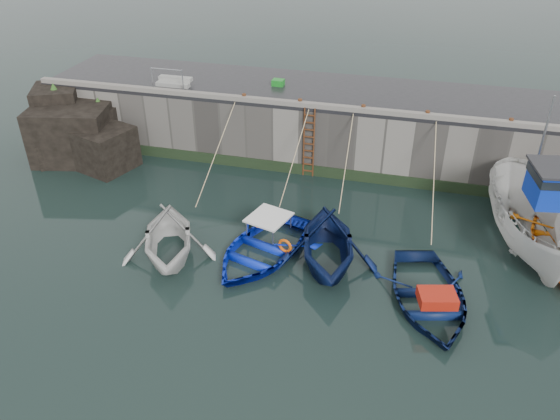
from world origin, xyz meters
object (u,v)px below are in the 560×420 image
(ladder, at_px, (309,143))
(fish_crate, at_px, (278,82))
(bollard_d, at_px, (427,114))
(bollard_a, at_px, (244,97))
(boat_far_white, at_px, (535,222))
(boat_near_blue, at_px, (262,254))
(boat_near_navy, at_px, (427,302))
(bollard_e, at_px, (511,122))
(bollard_c, at_px, (363,108))
(boat_near_white, at_px, (170,254))
(boat_near_blacktrim, at_px, (326,262))
(bollard_b, at_px, (300,102))

(ladder, relative_size, fish_crate, 5.95)
(bollard_d, bearing_deg, bollard_a, 180.00)
(boat_far_white, bearing_deg, boat_near_blue, -172.67)
(boat_near_navy, distance_m, bollard_e, 8.75)
(ladder, xyz_separation_m, bollard_c, (2.20, 0.34, 1.71))
(ladder, distance_m, bollard_c, 2.81)
(boat_near_blue, relative_size, fish_crate, 9.03)
(boat_near_white, xyz_separation_m, fish_crate, (1.45, 9.68, 3.30))
(ladder, relative_size, bollard_e, 11.43)
(bollard_a, relative_size, bollard_d, 1.00)
(bollard_a, distance_m, bollard_d, 7.80)
(boat_near_blue, relative_size, boat_near_blacktrim, 1.08)
(fish_crate, height_order, bollard_d, same)
(bollard_a, bearing_deg, boat_near_blue, -67.97)
(boat_near_navy, bearing_deg, bollard_b, 113.49)
(bollard_c, bearing_deg, boat_far_white, -29.09)
(ladder, distance_m, bollard_d, 5.11)
(boat_near_white, height_order, bollard_c, bollard_c)
(boat_near_blue, relative_size, boat_near_navy, 1.03)
(boat_near_blacktrim, height_order, bollard_b, bollard_b)
(boat_far_white, xyz_separation_m, bollard_e, (-0.94, 3.75, 2.18))
(bollard_b, bearing_deg, bollard_c, 0.00)
(boat_far_white, distance_m, bollard_c, 8.01)
(boat_far_white, distance_m, bollard_d, 5.99)
(boat_far_white, distance_m, bollard_e, 4.44)
(boat_near_white, xyz_separation_m, bollard_b, (3.00, 7.44, 3.30))
(boat_near_blacktrim, height_order, fish_crate, fish_crate)
(fish_crate, distance_m, bollard_e, 10.30)
(boat_far_white, bearing_deg, bollard_e, 94.40)
(bollard_a, height_order, bollard_d, same)
(bollard_a, relative_size, bollard_b, 1.00)
(bollard_c, relative_size, bollard_e, 1.00)
(boat_far_white, height_order, bollard_d, boat_far_white)
(bollard_b, relative_size, bollard_c, 1.00)
(bollard_e, bearing_deg, bollard_d, 180.00)
(ladder, height_order, bollard_e, bollard_e)
(bollard_c, bearing_deg, bollard_a, 180.00)
(bollard_b, bearing_deg, bollard_d, 0.00)
(bollard_b, bearing_deg, boat_near_white, -112.00)
(boat_near_white, distance_m, boat_near_blue, 3.28)
(fish_crate, xyz_separation_m, bollard_b, (1.56, -2.24, 0.00))
(boat_near_blue, distance_m, boat_near_blacktrim, 2.33)
(ladder, xyz_separation_m, bollard_a, (-3.00, 0.34, 1.71))
(bollard_a, distance_m, bollard_c, 5.20)
(boat_near_white, bearing_deg, boat_near_blacktrim, -13.32)
(bollard_e, bearing_deg, bollard_c, 180.00)
(bollard_b, xyz_separation_m, bollard_c, (2.70, 0.00, 0.00))
(boat_near_navy, relative_size, bollard_e, 16.87)
(bollard_a, bearing_deg, ladder, -6.38)
(boat_near_blue, bearing_deg, boat_far_white, 33.49)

